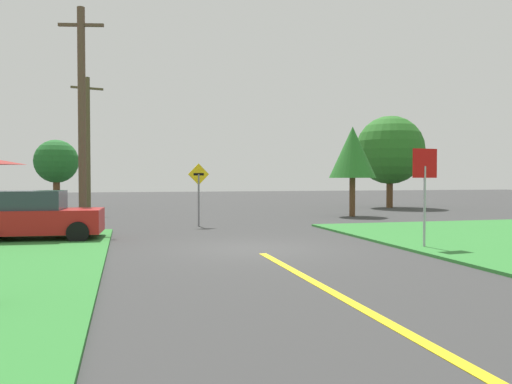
% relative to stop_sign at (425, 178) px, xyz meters
% --- Properties ---
extents(ground_plane, '(120.00, 120.00, 0.00)m').
position_rel_stop_sign_xyz_m(ground_plane, '(-4.69, 1.29, -2.04)').
color(ground_plane, '#383838').
extents(lane_stripe_center, '(0.20, 14.00, 0.01)m').
position_rel_stop_sign_xyz_m(lane_stripe_center, '(-4.69, -6.71, -2.04)').
color(lane_stripe_center, yellow).
rests_on(lane_stripe_center, ground).
extents(stop_sign, '(0.83, 0.14, 2.86)m').
position_rel_stop_sign_xyz_m(stop_sign, '(0.00, 0.00, 0.00)').
color(stop_sign, '#9EA0A8').
rests_on(stop_sign, ground).
extents(parked_car_near_building, '(4.00, 2.17, 1.62)m').
position_rel_stop_sign_xyz_m(parked_car_near_building, '(-11.02, 4.73, -1.24)').
color(parked_car_near_building, red).
rests_on(parked_car_near_building, ground).
extents(utility_pole_mid, '(1.79, 0.48, 8.88)m').
position_rel_stop_sign_xyz_m(utility_pole_mid, '(-9.92, 8.90, 2.51)').
color(utility_pole_mid, brown).
rests_on(utility_pole_mid, ground).
extents(utility_pole_far, '(1.78, 0.55, 7.79)m').
position_rel_stop_sign_xyz_m(utility_pole_far, '(-10.32, 17.98, 1.97)').
color(utility_pole_far, '#4D4A2C').
rests_on(utility_pole_far, ground).
extents(direction_sign, '(0.90, 0.17, 2.63)m').
position_rel_stop_sign_xyz_m(direction_sign, '(-5.27, 8.39, -0.40)').
color(direction_sign, slate).
rests_on(direction_sign, ground).
extents(oak_tree_left, '(4.63, 4.63, 6.23)m').
position_rel_stop_sign_xyz_m(oak_tree_left, '(9.21, 18.46, 1.87)').
color(oak_tree_left, brown).
rests_on(oak_tree_left, ground).
extents(pine_tree_center, '(2.81, 2.81, 4.51)m').
position_rel_stop_sign_xyz_m(pine_tree_center, '(-12.58, 22.51, 1.03)').
color(pine_tree_center, brown).
rests_on(pine_tree_center, ground).
extents(oak_tree_right, '(2.45, 2.45, 4.73)m').
position_rel_stop_sign_xyz_m(oak_tree_right, '(3.34, 11.85, 1.31)').
color(oak_tree_right, brown).
rests_on(oak_tree_right, ground).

